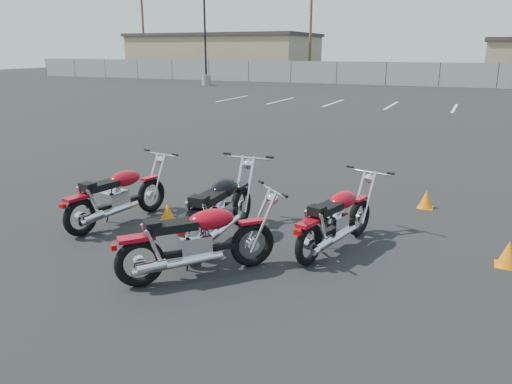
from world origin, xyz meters
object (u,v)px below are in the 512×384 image
at_px(motorcycle_front_red, 118,196).
at_px(motorcycle_third_red, 198,241).
at_px(motorcycle_second_black, 219,209).
at_px(motorcycle_rear_red, 337,219).

distance_m(motorcycle_front_red, motorcycle_third_red, 2.50).
relative_size(motorcycle_second_black, motorcycle_third_red, 1.23).
height_order(motorcycle_second_black, motorcycle_third_red, motorcycle_second_black).
xyz_separation_m(motorcycle_third_red, motorcycle_rear_red, (1.33, 1.56, -0.02)).
bearing_deg(motorcycle_second_black, motorcycle_rear_red, 14.60).
distance_m(motorcycle_front_red, motorcycle_second_black, 1.89).
bearing_deg(motorcycle_third_red, motorcycle_rear_red, 49.61).
height_order(motorcycle_front_red, motorcycle_third_red, motorcycle_third_red).
bearing_deg(motorcycle_second_black, motorcycle_third_red, -74.90).
distance_m(motorcycle_second_black, motorcycle_third_red, 1.17).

